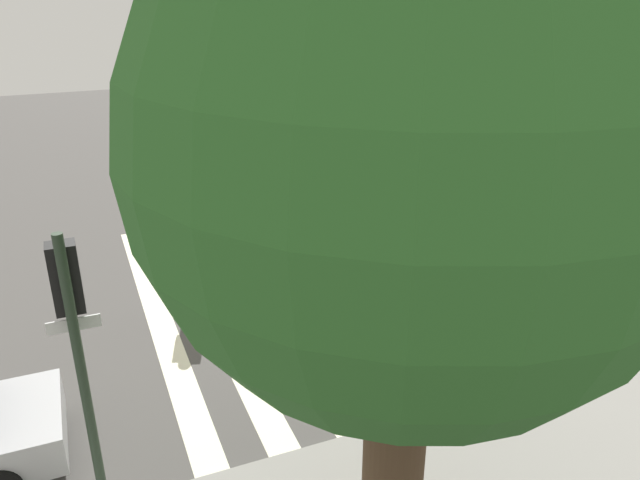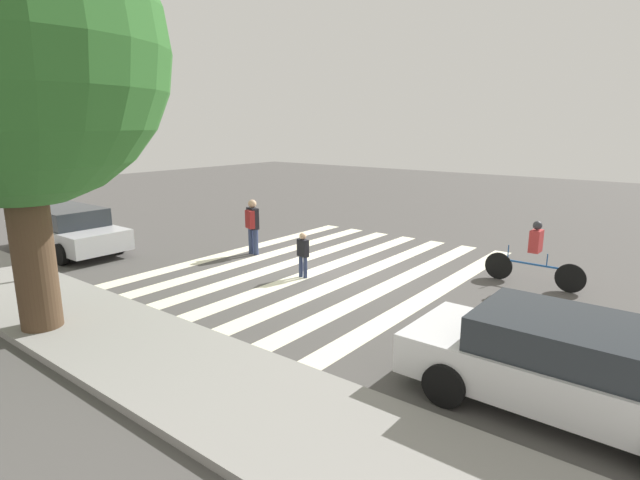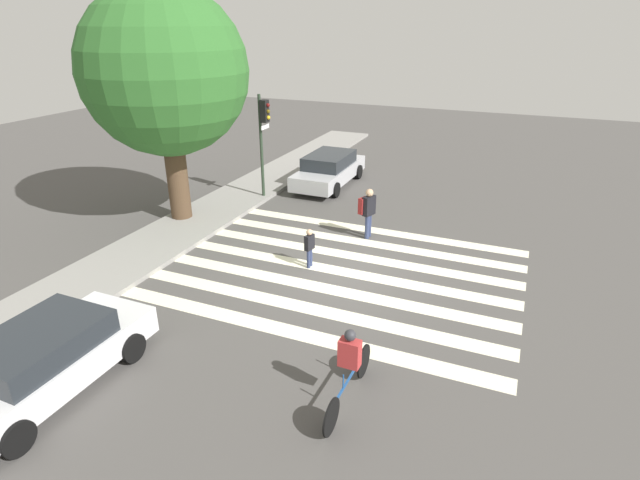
{
  "view_description": "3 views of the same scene",
  "coord_description": "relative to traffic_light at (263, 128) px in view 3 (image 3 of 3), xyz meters",
  "views": [
    {
      "loc": [
        4.57,
        11.92,
        6.68
      ],
      "look_at": [
        -0.18,
        0.36,
        1.35
      ],
      "focal_mm": 35.0,
      "sensor_mm": 36.0,
      "label": 1
    },
    {
      "loc": [
        -8.21,
        10.71,
        3.94
      ],
      "look_at": [
        -0.32,
        0.6,
        0.97
      ],
      "focal_mm": 28.0,
      "sensor_mm": 36.0,
      "label": 2
    },
    {
      "loc": [
        -12.24,
        -4.43,
        6.8
      ],
      "look_at": [
        0.15,
        0.79,
        0.82
      ],
      "focal_mm": 28.0,
      "sensor_mm": 36.0,
      "label": 3
    }
  ],
  "objects": [
    {
      "name": "sidewalk_curb",
      "position": [
        -4.83,
        1.1,
        -2.86
      ],
      "size": [
        36.0,
        2.5,
        0.14
      ],
      "color": "gray",
      "rests_on": "ground_plane"
    },
    {
      "name": "car_parked_dark_suv",
      "position": [
        2.75,
        -1.66,
        -2.2
      ],
      "size": [
        4.68,
        1.98,
        1.42
      ],
      "rotation": [
        0.0,
        0.0,
        -0.0
      ],
      "color": "#B7B7BC",
      "rests_on": "ground_plane"
    },
    {
      "name": "pedestrian_adult_tall_backpack",
      "position": [
        -4.92,
        -4.13,
        -2.25
      ],
      "size": [
        0.36,
        0.22,
        1.21
      ],
      "rotation": [
        0.0,
        0.0,
        2.93
      ],
      "color": "navy",
      "rests_on": "ground_plane"
    },
    {
      "name": "traffic_light",
      "position": [
        0.0,
        0.0,
        0.0
      ],
      "size": [
        0.6,
        0.5,
        4.18
      ],
      "color": "#283828",
      "rests_on": "ground_plane"
    },
    {
      "name": "crosswalk_stripes",
      "position": [
        -4.83,
        -5.15,
        -2.93
      ],
      "size": [
        7.24,
        10.0,
        0.01
      ],
      "color": "#F2EDCC",
      "rests_on": "ground_plane"
    },
    {
      "name": "car_parked_far_curb",
      "position": [
        -11.86,
        -1.52,
        -2.22
      ],
      "size": [
        4.45,
        2.0,
        1.37
      ],
      "rotation": [
        0.0,
        0.0,
        -0.01
      ],
      "color": "silver",
      "rests_on": "ground_plane"
    },
    {
      "name": "pedestrian_adult_blue_shirt",
      "position": [
        -2.15,
        -5.01,
        -1.92
      ],
      "size": [
        0.52,
        0.5,
        1.72
      ],
      "rotation": [
        0.0,
        0.0,
        2.79
      ],
      "color": "navy",
      "rests_on": "ground_plane"
    },
    {
      "name": "street_tree",
      "position": [
        -3.27,
        1.75,
        2.26
      ],
      "size": [
        5.5,
        5.5,
        7.98
      ],
      "color": "#4C3826",
      "rests_on": "ground_plane"
    },
    {
      "name": "cyclist_mid_street",
      "position": [
        -9.89,
        -7.15,
        -2.06
      ],
      "size": [
        2.44,
        0.4,
        1.65
      ],
      "rotation": [
        0.0,
        0.0,
        -0.02
      ],
      "color": "black",
      "rests_on": "ground_plane"
    },
    {
      "name": "ground_plane",
      "position": [
        -4.83,
        -5.15,
        -2.93
      ],
      "size": [
        60.0,
        60.0,
        0.0
      ],
      "primitive_type": "plane",
      "color": "#4C4947"
    }
  ]
}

